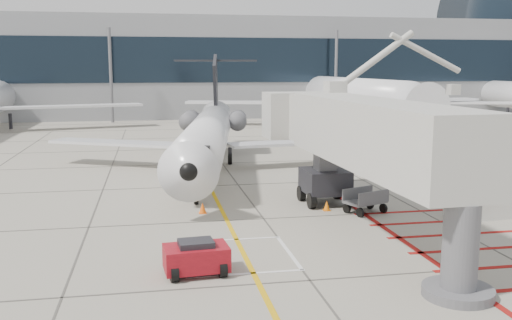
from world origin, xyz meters
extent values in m
plane|color=gray|center=(0.00, 0.00, 0.00)|extent=(260.00, 260.00, 0.00)
cone|color=#FB5D0D|center=(-2.74, 5.59, 0.26)|extent=(0.38, 0.38, 0.52)
cone|color=orange|center=(3.41, 4.98, 0.25)|extent=(0.36, 0.36, 0.50)
cube|color=gray|center=(10.00, 70.00, 7.00)|extent=(180.00, 28.00, 14.00)
cube|color=black|center=(10.00, 55.95, 8.00)|extent=(180.00, 0.10, 6.00)
camera|label=1|loc=(-5.09, -21.62, 7.10)|focal=40.00mm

